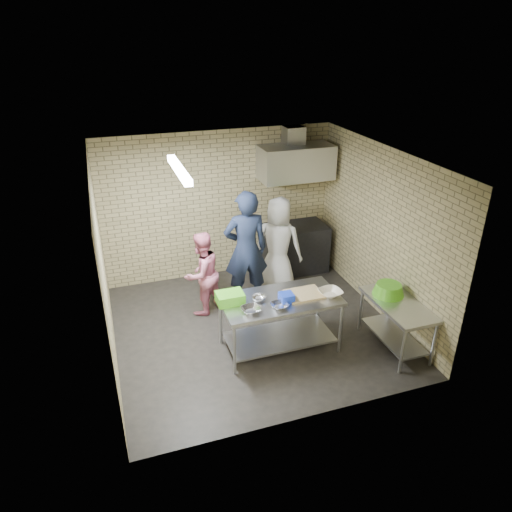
{
  "coord_description": "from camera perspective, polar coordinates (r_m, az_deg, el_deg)",
  "views": [
    {
      "loc": [
        -1.96,
        -5.93,
        4.31
      ],
      "look_at": [
        0.1,
        0.2,
        1.15
      ],
      "focal_mm": 33.47,
      "sensor_mm": 36.0,
      "label": 1
    }
  ],
  "objects": [
    {
      "name": "man_navy",
      "position": [
        7.77,
        -1.22,
        0.8
      ],
      "size": [
        0.77,
        0.54,
        2.0
      ],
      "primitive_type": "imported",
      "rotation": [
        0.0,
        0.0,
        3.06
      ],
      "color": "black",
      "rests_on": "floor"
    },
    {
      "name": "green_basin",
      "position": [
        7.2,
        15.55,
        -3.86
      ],
      "size": [
        0.46,
        0.46,
        0.17
      ],
      "primitive_type": null,
      "color": "#59C626",
      "rests_on": "side_counter"
    },
    {
      "name": "bottle_red",
      "position": [
        8.81,
        4.6,
        10.97
      ],
      "size": [
        0.07,
        0.07,
        0.18
      ],
      "primitive_type": "cylinder",
      "color": "#B22619",
      "rests_on": "wall_shelf"
    },
    {
      "name": "floor",
      "position": [
        7.59,
        -0.24,
        -8.57
      ],
      "size": [
        4.2,
        4.2,
        0.0
      ],
      "primitive_type": "plane",
      "color": "black",
      "rests_on": "ground"
    },
    {
      "name": "ceiling",
      "position": [
        6.45,
        -0.28,
        11.58
      ],
      "size": [
        4.2,
        4.2,
        0.0
      ],
      "primitive_type": "plane",
      "rotation": [
        3.14,
        0.0,
        0.0
      ],
      "color": "black",
      "rests_on": "ground"
    },
    {
      "name": "mixing_bowl_b",
      "position": [
        6.66,
        0.37,
        -5.07
      ],
      "size": [
        0.22,
        0.22,
        0.06
      ],
      "primitive_type": "imported",
      "rotation": [
        0.0,
        0.0,
        0.12
      ],
      "color": "#BBBDC3",
      "rests_on": "prep_table"
    },
    {
      "name": "left_wall",
      "position": [
        6.63,
        -17.76,
        -1.83
      ],
      "size": [
        0.06,
        4.0,
        2.7
      ],
      "primitive_type": "cube",
      "color": "tan",
      "rests_on": "ground"
    },
    {
      "name": "side_counter",
      "position": [
        7.28,
        16.32,
        -7.89
      ],
      "size": [
        0.6,
        1.2,
        0.75
      ],
      "primitive_type": "cube",
      "color": "silver",
      "rests_on": "floor"
    },
    {
      "name": "range_hood",
      "position": [
        8.61,
        4.8,
        11.07
      ],
      "size": [
        1.3,
        0.6,
        0.6
      ],
      "primitive_type": "cube",
      "color": "silver",
      "rests_on": "back_wall"
    },
    {
      "name": "green_crate",
      "position": [
        6.6,
        -3.13,
        -5.01
      ],
      "size": [
        0.37,
        0.28,
        0.15
      ],
      "primitive_type": "cube",
      "color": "#49B120",
      "rests_on": "prep_table"
    },
    {
      "name": "mixing_bowl_c",
      "position": [
        6.51,
        2.82,
        -5.95
      ],
      "size": [
        0.27,
        0.27,
        0.06
      ],
      "primitive_type": "imported",
      "rotation": [
        0.0,
        0.0,
        0.12
      ],
      "color": "silver",
      "rests_on": "prep_table"
    },
    {
      "name": "blue_tub",
      "position": [
        6.63,
        3.66,
        -4.98
      ],
      "size": [
        0.19,
        0.19,
        0.12
      ],
      "primitive_type": "cube",
      "color": "#1A3AC6",
      "rests_on": "prep_table"
    },
    {
      "name": "front_wall",
      "position": [
        5.3,
        6.64,
        -8.15
      ],
      "size": [
        4.2,
        0.06,
        2.7
      ],
      "primitive_type": "cube",
      "color": "tan",
      "rests_on": "ground"
    },
    {
      "name": "stove",
      "position": [
        9.13,
        4.54,
        0.94
      ],
      "size": [
        1.2,
        0.7,
        0.9
      ],
      "primitive_type": "cube",
      "color": "black",
      "rests_on": "floor"
    },
    {
      "name": "ceramic_bowl",
      "position": [
        6.85,
        8.88,
        -4.39
      ],
      "size": [
        0.36,
        0.36,
        0.08
      ],
      "primitive_type": "imported",
      "rotation": [
        0.0,
        0.0,
        0.12
      ],
      "color": "beige",
      "rests_on": "prep_table"
    },
    {
      "name": "wall_shelf",
      "position": [
        8.94,
        6.08,
        10.39
      ],
      "size": [
        0.8,
        0.2,
        0.04
      ],
      "primitive_type": "cube",
      "color": "#3F2B19",
      "rests_on": "back_wall"
    },
    {
      "name": "woman_pink",
      "position": [
        7.69,
        -6.48,
        -2.11
      ],
      "size": [
        0.86,
        0.8,
        1.4
      ],
      "primitive_type": "imported",
      "rotation": [
        0.0,
        0.0,
        3.68
      ],
      "color": "pink",
      "rests_on": "floor"
    },
    {
      "name": "prep_table",
      "position": [
        6.95,
        2.86,
        -8.03
      ],
      "size": [
        1.68,
        0.84,
        0.84
      ],
      "primitive_type": "cube",
      "color": "#B4B6BB",
      "rests_on": "floor"
    },
    {
      "name": "right_wall",
      "position": [
        7.77,
        14.62,
        2.78
      ],
      "size": [
        0.06,
        4.0,
        2.7
      ],
      "primitive_type": "cube",
      "color": "tan",
      "rests_on": "ground"
    },
    {
      "name": "bottle_green",
      "position": [
        8.98,
        7.0,
        11.04
      ],
      "size": [
        0.06,
        0.06,
        0.15
      ],
      "primitive_type": "cylinder",
      "color": "green",
      "rests_on": "wall_shelf"
    },
    {
      "name": "hood_duct",
      "position": [
        8.64,
        4.52,
        14.21
      ],
      "size": [
        0.35,
        0.3,
        0.3
      ],
      "primitive_type": "cube",
      "color": "#A5A8AD",
      "rests_on": "back_wall"
    },
    {
      "name": "mixing_bowl_a",
      "position": [
        6.4,
        -0.61,
        -6.45
      ],
      "size": [
        0.29,
        0.29,
        0.06
      ],
      "primitive_type": "imported",
      "rotation": [
        0.0,
        0.0,
        0.12
      ],
      "color": "#B8B9BF",
      "rests_on": "prep_table"
    },
    {
      "name": "fluorescent_fixture",
      "position": [
        6.24,
        -9.18,
        10.17
      ],
      "size": [
        0.1,
        1.25,
        0.08
      ],
      "primitive_type": "cube",
      "color": "white",
      "rests_on": "ceiling"
    },
    {
      "name": "cutting_board",
      "position": [
        6.82,
        5.75,
        -4.56
      ],
      "size": [
        0.51,
        0.39,
        0.03
      ],
      "primitive_type": "cube",
      "color": "tan",
      "rests_on": "prep_table"
    },
    {
      "name": "woman_white",
      "position": [
        8.29,
        2.68,
        1.35
      ],
      "size": [
        0.99,
        0.93,
        1.7
      ],
      "primitive_type": "imported",
      "rotation": [
        0.0,
        0.0,
        2.51
      ],
      "color": "silver",
      "rests_on": "floor"
    },
    {
      "name": "back_wall",
      "position": [
        8.69,
        -4.44,
        6.05
      ],
      "size": [
        4.2,
        0.06,
        2.7
      ],
      "primitive_type": "cube",
      "color": "tan",
      "rests_on": "ground"
    }
  ]
}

